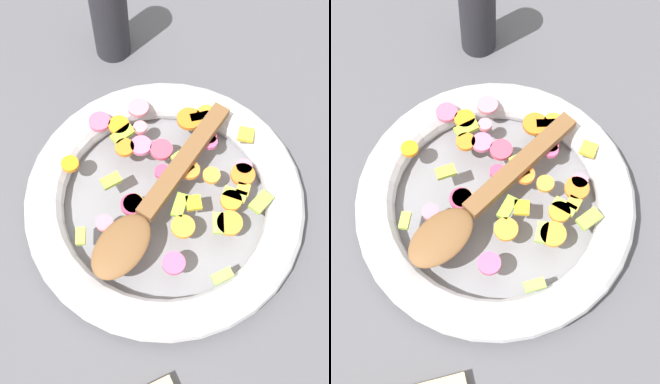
# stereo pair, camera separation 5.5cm
# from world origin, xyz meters

# --- Properties ---
(ground_plane) EXTENTS (4.00, 4.00, 0.00)m
(ground_plane) POSITION_xyz_m (0.00, 0.00, 0.00)
(ground_plane) COLOR #4C4C51
(skillet) EXTENTS (0.36, 0.36, 0.05)m
(skillet) POSITION_xyz_m (0.00, 0.00, 0.02)
(skillet) COLOR slate
(skillet) RESTS_ON ground_plane
(chopped_vegetables) EXTENTS (0.28, 0.27, 0.01)m
(chopped_vegetables) POSITION_xyz_m (0.02, -0.02, 0.05)
(chopped_vegetables) COLOR orange
(chopped_vegetables) RESTS_ON skillet
(wooden_spoon) EXTENTS (0.18, 0.25, 0.01)m
(wooden_spoon) POSITION_xyz_m (-0.02, 0.03, 0.06)
(wooden_spoon) COLOR brown
(wooden_spoon) RESTS_ON chopped_vegetables
(pepper_mill) EXTENTS (0.05, 0.05, 0.19)m
(pepper_mill) POSITION_xyz_m (0.28, -0.04, 0.09)
(pepper_mill) COLOR #232328
(pepper_mill) RESTS_ON ground_plane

